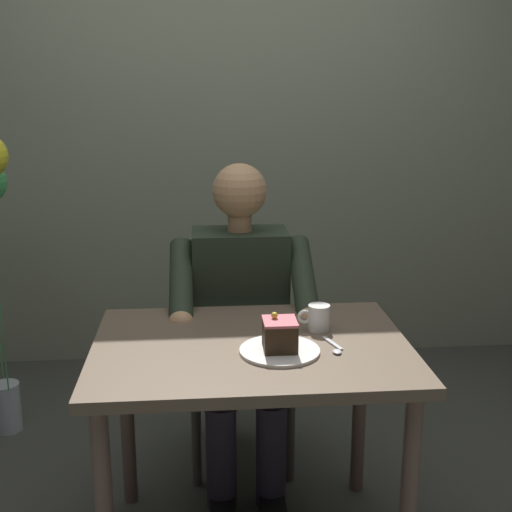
{
  "coord_description": "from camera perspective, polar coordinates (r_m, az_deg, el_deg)",
  "views": [
    {
      "loc": [
        0.15,
        1.89,
        1.5
      ],
      "look_at": [
        -0.02,
        -0.1,
        0.98
      ],
      "focal_mm": 46.45,
      "sensor_mm": 36.0,
      "label": 1
    }
  ],
  "objects": [
    {
      "name": "dessert_spoon",
      "position": [
        2.01,
        6.81,
        -7.85
      ],
      "size": [
        0.05,
        0.14,
        0.01
      ],
      "color": "silver",
      "rests_on": "dining_table"
    },
    {
      "name": "dining_table",
      "position": [
        2.08,
        -0.42,
        -10.0
      ],
      "size": [
        0.97,
        0.71,
        0.73
      ],
      "color": "brown",
      "rests_on": "ground"
    },
    {
      "name": "seated_person",
      "position": [
        2.5,
        -1.25,
        -5.62
      ],
      "size": [
        0.53,
        0.58,
        1.22
      ],
      "color": "#253122",
      "rests_on": "ground"
    },
    {
      "name": "cake_slice",
      "position": [
        1.96,
        2.06,
        -6.77
      ],
      "size": [
        0.1,
        0.1,
        0.11
      ],
      "color": "#332516",
      "rests_on": "dessert_plate"
    },
    {
      "name": "dessert_plate",
      "position": [
        1.98,
        2.05,
        -8.15
      ],
      "size": [
        0.24,
        0.24,
        0.01
      ],
      "primitive_type": "cylinder",
      "color": "white",
      "rests_on": "dining_table"
    },
    {
      "name": "coffee_cup",
      "position": [
        2.14,
        5.38,
        -5.26
      ],
      "size": [
        0.11,
        0.07,
        0.08
      ],
      "color": "silver",
      "rests_on": "dining_table"
    },
    {
      "name": "chair",
      "position": [
        2.72,
        -1.47,
        -7.21
      ],
      "size": [
        0.42,
        0.42,
        0.89
      ],
      "color": "#555449",
      "rests_on": "ground"
    },
    {
      "name": "cafe_rear_panel",
      "position": [
        3.57,
        -2.65,
        14.68
      ],
      "size": [
        6.4,
        0.12,
        3.0
      ],
      "primitive_type": "cube",
      "color": "gray",
      "rests_on": "ground"
    }
  ]
}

